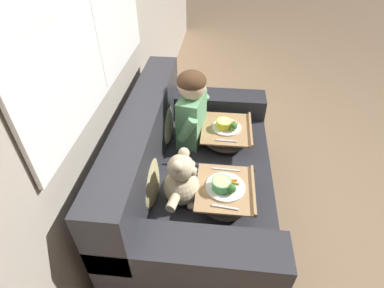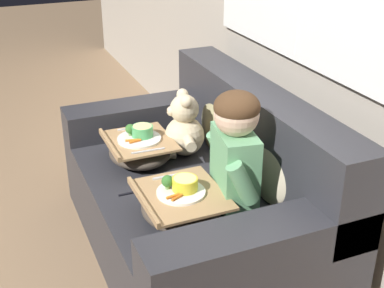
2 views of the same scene
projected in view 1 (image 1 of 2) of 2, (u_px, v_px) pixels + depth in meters
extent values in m
plane|color=#8E7051|center=(199.00, 207.00, 2.30)|extent=(14.00, 14.00, 0.00)
cube|color=#A89E8E|center=(87.00, 34.00, 1.52)|extent=(8.00, 0.05, 2.60)
cube|color=#2D2D33|center=(199.00, 188.00, 2.16)|extent=(1.60, 0.96, 0.42)
cube|color=#2D2D33|center=(143.00, 139.00, 1.92)|extent=(1.60, 0.22, 0.43)
cube|color=#2D2D33|center=(188.00, 252.00, 1.44)|extent=(0.22, 0.96, 0.17)
cube|color=#2D2D33|center=(207.00, 103.00, 2.51)|extent=(0.22, 0.96, 0.17)
cube|color=black|center=(203.00, 167.00, 2.03)|extent=(0.01, 0.70, 0.01)
ellipsoid|color=#C1B293|center=(163.00, 119.00, 2.17)|extent=(0.37, 0.18, 0.38)
ellipsoid|color=tan|center=(146.00, 176.00, 1.72)|extent=(0.38, 0.18, 0.40)
cube|color=#66A370|center=(192.00, 119.00, 2.14)|extent=(0.30, 0.20, 0.37)
sphere|color=beige|center=(192.00, 86.00, 1.97)|extent=(0.19, 0.19, 0.19)
ellipsoid|color=#4C331E|center=(192.00, 81.00, 1.95)|extent=(0.20, 0.20, 0.14)
cylinder|color=#66A370|center=(187.00, 129.00, 2.00)|extent=(0.10, 0.16, 0.21)
cylinder|color=#66A370|center=(199.00, 105.00, 2.24)|extent=(0.10, 0.16, 0.21)
sphere|color=beige|center=(181.00, 187.00, 1.75)|extent=(0.21, 0.21, 0.21)
sphere|color=beige|center=(181.00, 168.00, 1.65)|extent=(0.15, 0.15, 0.15)
sphere|color=beige|center=(177.00, 166.00, 1.57)|extent=(0.06, 0.06, 0.06)
sphere|color=beige|center=(184.00, 153.00, 1.65)|extent=(0.06, 0.06, 0.06)
sphere|color=beige|center=(192.00, 171.00, 1.64)|extent=(0.06, 0.06, 0.06)
sphere|color=black|center=(195.00, 171.00, 1.63)|extent=(0.02, 0.02, 0.02)
cylinder|color=beige|center=(173.00, 202.00, 1.63)|extent=(0.12, 0.08, 0.06)
cylinder|color=beige|center=(189.00, 169.00, 1.83)|extent=(0.12, 0.08, 0.06)
cylinder|color=beige|center=(196.00, 206.00, 1.74)|extent=(0.07, 0.10, 0.06)
cylinder|color=beige|center=(201.00, 194.00, 1.81)|extent=(0.07, 0.10, 0.06)
ellipsoid|color=#473D33|center=(226.00, 136.00, 2.20)|extent=(0.38, 0.34, 0.12)
cube|color=tan|center=(227.00, 129.00, 2.16)|extent=(0.40, 0.36, 0.01)
cube|color=tan|center=(251.00, 128.00, 2.14)|extent=(0.40, 0.02, 0.02)
cylinder|color=white|center=(227.00, 127.00, 2.16)|extent=(0.21, 0.21, 0.01)
cylinder|color=yellow|center=(224.00, 124.00, 2.13)|extent=(0.11, 0.11, 0.05)
cylinder|color=#E5D189|center=(224.00, 121.00, 2.12)|extent=(0.10, 0.10, 0.01)
sphere|color=#38702D|center=(233.00, 126.00, 2.09)|extent=(0.05, 0.05, 0.05)
cylinder|color=#7A9E56|center=(233.00, 129.00, 2.11)|extent=(0.02, 0.02, 0.02)
cylinder|color=orange|center=(234.00, 124.00, 2.17)|extent=(0.02, 0.06, 0.01)
cylinder|color=orange|center=(232.00, 122.00, 2.19)|extent=(0.03, 0.06, 0.01)
cube|color=silver|center=(226.00, 141.00, 2.04)|extent=(0.01, 0.14, 0.01)
ellipsoid|color=#473D33|center=(224.00, 196.00, 1.76)|extent=(0.36, 0.32, 0.12)
cube|color=tan|center=(225.00, 188.00, 1.72)|extent=(0.37, 0.33, 0.01)
cube|color=tan|center=(253.00, 189.00, 1.69)|extent=(0.37, 0.02, 0.02)
cylinder|color=white|center=(225.00, 187.00, 1.71)|extent=(0.23, 0.23, 0.01)
cylinder|color=#4CAD60|center=(221.00, 184.00, 1.68)|extent=(0.11, 0.11, 0.06)
cylinder|color=#E5D189|center=(222.00, 181.00, 1.66)|extent=(0.10, 0.10, 0.01)
sphere|color=#38702D|center=(232.00, 188.00, 1.64)|extent=(0.05, 0.05, 0.05)
cylinder|color=#7A9E56|center=(231.00, 192.00, 1.66)|extent=(0.02, 0.02, 0.02)
cylinder|color=orange|center=(233.00, 183.00, 1.72)|extent=(0.03, 0.07, 0.01)
cylinder|color=orange|center=(232.00, 180.00, 1.73)|extent=(0.02, 0.06, 0.01)
cube|color=silver|center=(225.00, 207.00, 1.60)|extent=(0.03, 0.14, 0.01)
cube|color=silver|center=(226.00, 169.00, 1.82)|extent=(0.02, 0.17, 0.01)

